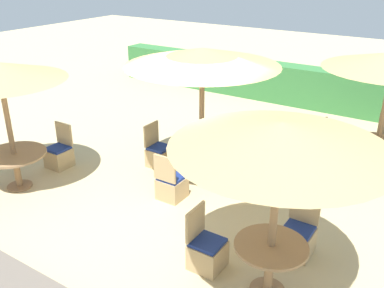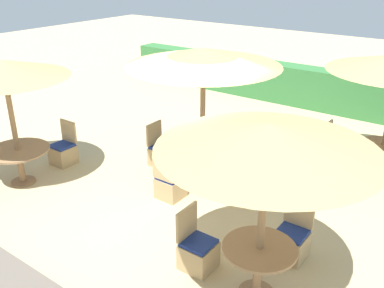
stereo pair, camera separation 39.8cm
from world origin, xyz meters
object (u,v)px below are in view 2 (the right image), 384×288
at_px(round_table_back_right, 382,153).
at_px(patio_chair_center_north, 227,149).
at_px(parasol_front_left, 3,70).
at_px(parasol_center, 203,57).
at_px(round_table_front_right, 259,259).
at_px(patio_chair_center_west, 162,154).
at_px(round_table_front_left, 19,156).
at_px(patio_chair_front_left_north, 64,152).
at_px(patio_chair_back_right_west, 333,153).
at_px(round_table_center, 202,152).
at_px(parasol_front_right, 268,138).
at_px(patio_chair_front_right_west, 198,252).
at_px(patio_chair_center_south, 170,185).
at_px(patio_chair_front_right_north, 291,241).
at_px(patio_chair_center_east, 247,179).

bearing_deg(round_table_back_right, patio_chair_center_north, -157.47).
xyz_separation_m(parasol_front_left, parasol_center, (2.79, 2.27, 0.18)).
distance_m(round_table_front_right, patio_chair_center_west, 4.19).
height_order(round_table_front_left, patio_chair_front_left_north, patio_chair_front_left_north).
xyz_separation_m(patio_chair_center_north, patio_chair_back_right_west, (1.95, 1.19, 0.00)).
xyz_separation_m(round_table_front_left, round_table_center, (2.79, 2.27, -0.01)).
distance_m(patio_chair_center_west, patio_chair_back_right_west, 3.72).
relative_size(parasol_front_right, patio_chair_front_right_west, 2.83).
bearing_deg(round_table_front_left, patio_chair_center_south, 24.95).
relative_size(parasol_front_right, patio_chair_center_west, 2.83).
height_order(patio_chair_front_right_north, round_table_back_right, patio_chair_front_right_north).
distance_m(round_table_front_right, patio_chair_center_east, 2.76).
bearing_deg(parasol_front_left, round_table_front_left, 0.00).
distance_m(parasol_front_left, round_table_center, 3.99).
bearing_deg(patio_chair_center_west, parasol_front_left, -37.69).
height_order(round_table_center, patio_chair_center_south, patio_chair_center_south).
bearing_deg(patio_chair_front_left_north, round_table_back_right, -149.11).
distance_m(parasol_front_right, patio_chair_back_right_west, 4.92).
distance_m(patio_chair_center_south, patio_chair_back_right_west, 3.74).
distance_m(parasol_front_left, patio_chair_center_east, 4.89).
bearing_deg(parasol_front_left, patio_chair_back_right_west, 43.36).
bearing_deg(patio_chair_front_right_north, patio_chair_center_south, -6.22).
bearing_deg(round_table_center, parasol_front_left, -140.84).
bearing_deg(patio_chair_center_north, patio_chair_front_right_west, 114.98).
xyz_separation_m(parasol_center, round_table_center, (-0.00, 0.00, -1.90)).
height_order(patio_chair_front_right_west, patio_chair_center_west, same).
height_order(round_table_front_left, round_table_back_right, round_table_front_left).
distance_m(round_table_front_right, patio_chair_back_right_west, 4.50).
height_order(patio_chair_front_right_north, patio_chair_center_east, same).
bearing_deg(patio_chair_front_left_north, patio_chair_front_right_north, 179.42).
relative_size(parasol_front_right, parasol_front_left, 1.07).
relative_size(parasol_front_left, patio_chair_back_right_west, 2.65).
bearing_deg(parasol_front_left, patio_chair_center_south, 24.95).
height_order(parasol_center, round_table_center, parasol_center).
distance_m(patio_chair_front_right_north, round_table_front_left, 5.40).
bearing_deg(patio_chair_front_left_north, parasol_front_right, 168.70).
bearing_deg(patio_chair_front_right_west, round_table_front_left, -90.24).
bearing_deg(patio_chair_center_south, parasol_front_left, -155.05).
height_order(patio_chair_front_right_north, patio_chair_front_right_west, same).
xyz_separation_m(patio_chair_front_left_north, patio_chair_center_north, (2.80, 2.21, 0.00)).
xyz_separation_m(parasol_front_left, round_table_center, (2.79, 2.27, -1.72)).
height_order(patio_chair_center_south, patio_chair_center_west, same).
bearing_deg(round_table_center, patio_chair_front_left_north, -156.74).
relative_size(parasol_front_right, patio_chair_center_east, 2.83).
distance_m(patio_chair_front_right_west, parasol_center, 3.52).
xyz_separation_m(patio_chair_front_right_north, patio_chair_center_north, (-2.52, 2.27, 0.00)).
bearing_deg(patio_chair_center_west, patio_chair_center_east, 92.02).
relative_size(round_table_front_left, patio_chair_center_west, 1.29).
height_order(patio_chair_front_right_north, round_table_front_left, patio_chair_front_right_north).
distance_m(parasol_front_left, patio_chair_back_right_west, 6.81).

